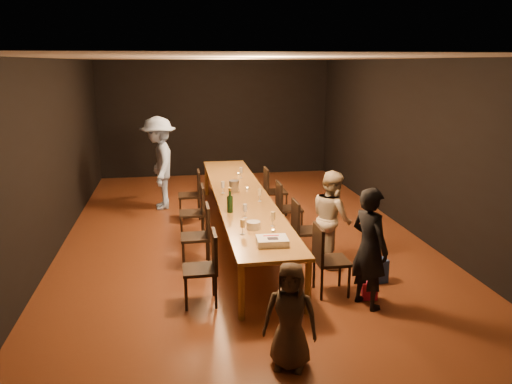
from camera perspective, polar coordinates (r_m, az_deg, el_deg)
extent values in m
plane|color=#4F2313|center=(8.75, -1.66, -5.01)|extent=(10.00, 10.00, 0.00)
cube|color=black|center=(13.29, -4.68, 8.35)|extent=(6.00, 0.04, 3.00)
cube|color=black|center=(3.64, 9.08, -8.77)|extent=(6.00, 0.04, 3.00)
cube|color=black|center=(8.50, -22.24, 3.80)|extent=(0.04, 10.00, 3.00)
cube|color=black|center=(9.25, 17.09, 5.03)|extent=(0.04, 10.00, 3.00)
cube|color=silver|center=(8.24, -1.82, 15.05)|extent=(6.00, 10.00, 0.04)
cube|color=brown|center=(8.53, -1.70, -0.42)|extent=(0.90, 6.00, 0.05)
cylinder|color=brown|center=(5.91, -1.69, -11.36)|extent=(0.08, 0.08, 0.70)
cylinder|color=brown|center=(6.05, 5.97, -10.76)|extent=(0.08, 0.08, 0.70)
cylinder|color=brown|center=(11.38, -5.66, 1.40)|extent=(0.08, 0.08, 0.70)
cylinder|color=brown|center=(11.46, -1.67, 1.56)|extent=(0.08, 0.08, 0.70)
imported|color=black|center=(6.23, 12.83, -6.26)|extent=(0.55, 0.65, 1.51)
imported|color=#C0AE90|center=(7.44, 8.65, -2.96)|extent=(0.64, 0.76, 1.43)
imported|color=#8DA9DA|center=(10.36, -11.00, 3.26)|extent=(0.80, 1.28, 1.89)
imported|color=#453626|center=(5.00, 3.94, -13.95)|extent=(0.62, 0.52, 1.10)
cube|color=#CE1E49|center=(6.63, 12.85, -10.96)|extent=(0.21, 0.14, 0.23)
cube|color=#234397|center=(7.12, 13.68, -8.74)|extent=(0.29, 0.22, 0.33)
cube|color=white|center=(6.20, 1.86, -5.62)|extent=(0.40, 0.32, 0.09)
cube|color=black|center=(6.15, 1.93, -5.33)|extent=(0.14, 0.10, 0.00)
cube|color=red|center=(6.25, 1.73, -4.99)|extent=(0.20, 0.04, 0.00)
cylinder|color=silver|center=(6.75, -0.30, -3.82)|extent=(0.20, 0.20, 0.11)
cylinder|color=#A8A8AC|center=(8.69, -2.52, 0.69)|extent=(0.21, 0.21, 0.19)
cylinder|color=#B2B7B2|center=(6.64, 1.96, -4.48)|extent=(0.05, 0.05, 0.03)
cylinder|color=#B2B7B2|center=(8.85, -1.02, 0.40)|extent=(0.05, 0.05, 0.03)
cylinder|color=#B2B7B2|center=(10.01, -2.04, 2.08)|extent=(0.05, 0.05, 0.03)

